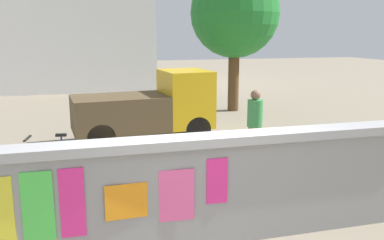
% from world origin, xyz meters
% --- Properties ---
extents(ground, '(60.00, 60.00, 0.00)m').
position_xyz_m(ground, '(0.00, 8.00, 0.00)').
color(ground, gray).
extents(poster_wall, '(7.16, 0.42, 1.52)m').
position_xyz_m(poster_wall, '(-0.01, -0.00, 0.78)').
color(poster_wall, gray).
rests_on(poster_wall, ground).
extents(auto_rickshaw_truck, '(3.72, 1.82, 1.85)m').
position_xyz_m(auto_rickshaw_truck, '(0.34, 5.67, 0.90)').
color(auto_rickshaw_truck, black).
rests_on(auto_rickshaw_truck, ground).
extents(motorcycle, '(1.90, 0.56, 0.87)m').
position_xyz_m(motorcycle, '(0.26, 1.75, 0.46)').
color(motorcycle, black).
rests_on(motorcycle, ground).
extents(bicycle_near, '(1.65, 0.61, 0.95)m').
position_xyz_m(bicycle_near, '(2.57, 1.01, 0.36)').
color(bicycle_near, black).
rests_on(bicycle_near, ground).
extents(bicycle_far, '(1.69, 0.45, 0.95)m').
position_xyz_m(bicycle_far, '(-1.98, 3.04, 0.36)').
color(bicycle_far, black).
rests_on(bicycle_far, ground).
extents(person_walking, '(0.35, 0.35, 1.62)m').
position_xyz_m(person_walking, '(2.26, 3.23, 0.99)').
color(person_walking, '#BF6626').
rests_on(person_walking, ground).
extents(tree_roadside, '(3.18, 3.18, 5.12)m').
position_xyz_m(tree_roadside, '(4.04, 9.20, 3.50)').
color(tree_roadside, brown).
rests_on(tree_roadside, ground).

